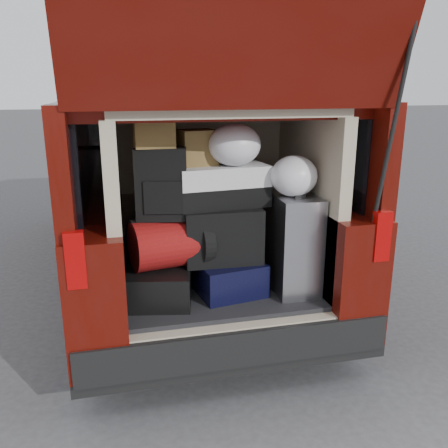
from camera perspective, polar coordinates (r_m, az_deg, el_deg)
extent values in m
plane|color=#39393C|center=(3.34, 0.16, -17.71)|extent=(80.00, 80.00, 0.00)
cylinder|color=black|center=(3.46, -15.02, -10.86)|extent=(0.24, 0.64, 0.64)
cylinder|color=black|center=(3.75, 11.09, -8.36)|extent=(0.24, 0.64, 0.64)
cylinder|color=black|center=(6.58, -14.47, 2.17)|extent=(0.24, 0.64, 0.64)
cylinder|color=black|center=(6.74, -0.39, 3.02)|extent=(0.24, 0.64, 0.64)
cube|color=black|center=(5.07, -5.32, -2.25)|extent=(1.90, 4.85, 0.08)
cube|color=#4E0A04|center=(4.91, -14.56, 2.01)|extent=(0.33, 4.85, 0.80)
cube|color=#4E0A04|center=(5.11, 3.31, 3.07)|extent=(0.33, 4.85, 0.80)
cube|color=#4E0A04|center=(4.81, -5.79, 14.58)|extent=(1.82, 4.46, 0.10)
cube|color=black|center=(4.69, -16.40, 10.43)|extent=(0.12, 4.25, 0.68)
cube|color=black|center=(4.93, 4.87, 11.27)|extent=(0.12, 4.25, 0.68)
cube|color=black|center=(2.89, 1.56, -14.25)|extent=(1.86, 0.16, 0.22)
cube|color=#990505|center=(2.52, -17.42, -4.15)|extent=(0.10, 0.06, 0.30)
cube|color=#990505|center=(2.93, 18.37, -1.38)|extent=(0.10, 0.06, 0.30)
cube|color=black|center=(3.32, -0.95, -7.63)|extent=(1.24, 1.05, 0.06)
cube|color=tan|center=(3.06, -13.17, 1.82)|extent=(0.08, 1.05, 1.15)
cube|color=tan|center=(3.33, 10.20, 3.14)|extent=(0.08, 1.05, 1.15)
cube|color=tan|center=(3.66, -2.87, 4.57)|extent=(1.34, 0.06, 1.15)
cube|color=tan|center=(3.04, -1.05, 13.71)|extent=(1.34, 1.05, 0.06)
cylinder|color=black|center=(2.74, 19.96, 10.80)|extent=(0.02, 0.90, 0.76)
cube|color=black|center=(3.43, -0.93, -11.38)|extent=(1.24, 1.05, 0.55)
cube|color=black|center=(3.10, -7.63, -6.79)|extent=(0.49, 0.60, 0.22)
cube|color=black|center=(3.19, 0.16, -5.95)|extent=(0.49, 0.56, 0.22)
cube|color=silver|center=(3.15, 8.28, -2.27)|extent=(0.28, 0.44, 0.65)
cube|color=maroon|center=(2.99, -6.48, -2.27)|extent=(0.52, 0.39, 0.31)
cube|color=black|center=(3.06, -0.25, -1.24)|extent=(0.50, 0.31, 0.35)
cube|color=black|center=(2.92, -7.53, 4.84)|extent=(0.34, 0.24, 0.44)
cube|color=silver|center=(3.04, -0.35, 4.67)|extent=(0.61, 0.36, 0.26)
cube|color=brown|center=(2.88, -8.48, 11.21)|extent=(0.24, 0.20, 0.21)
cube|color=brown|center=(3.01, -3.23, 9.18)|extent=(0.25, 0.22, 0.22)
ellipsoid|color=white|center=(2.97, 1.26, 9.50)|extent=(0.37, 0.35, 0.26)
ellipsoid|color=white|center=(3.01, 8.41, 5.73)|extent=(0.32, 0.30, 0.26)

